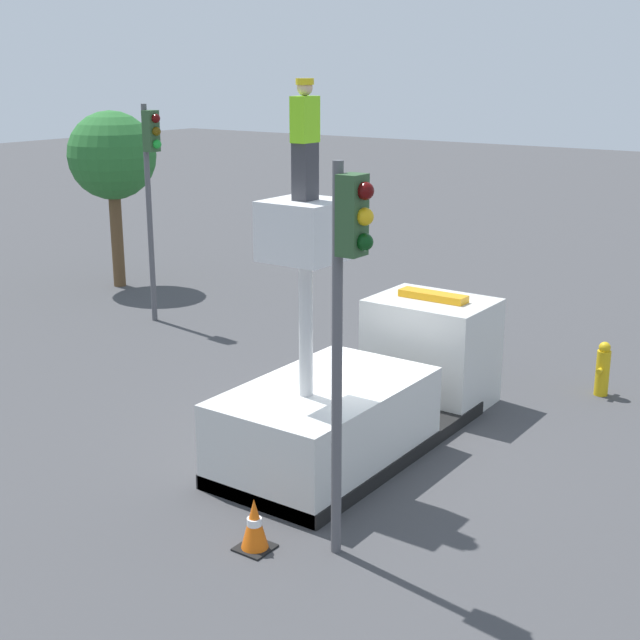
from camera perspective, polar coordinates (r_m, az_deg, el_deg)
ground_plane at (r=15.69m, az=2.17°, el=-8.16°), size 120.00×120.00×0.00m
bucket_truck at (r=15.68m, az=3.07°, el=-4.59°), size 6.39×2.32×4.49m
worker at (r=13.21m, az=-0.97°, el=11.45°), size 0.40×0.26×1.75m
traffic_light_pole at (r=11.11m, az=1.72°, el=2.16°), size 0.34×0.57×5.30m
traffic_light_across at (r=22.88m, az=-10.76°, el=9.38°), size 0.34×0.57×5.52m
fire_hydrant at (r=18.77m, az=17.65°, el=-3.01°), size 0.51×0.27×1.12m
traffic_cone_rear at (r=12.51m, az=-4.22°, el=-12.97°), size 0.48×0.48×0.75m
tree_left_bg at (r=27.04m, az=-13.17°, el=10.11°), size 2.57×2.57×5.19m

